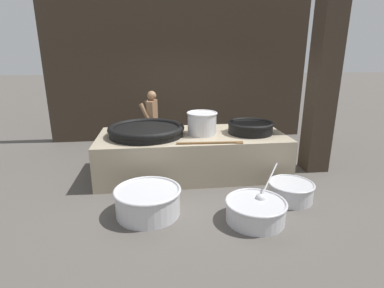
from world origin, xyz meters
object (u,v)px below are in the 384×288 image
stock_pot (202,123)px  prep_bowl_extra (148,200)px  giant_wok_near (146,130)px  prep_bowl_meat (291,190)px  prep_bowl_vegetables (256,210)px  giant_wok_far (250,127)px  cook (152,121)px

stock_pot → prep_bowl_extra: stock_pot is taller
giant_wok_near → prep_bowl_meat: 2.78m
prep_bowl_vegetables → prep_bowl_extra: size_ratio=0.96×
giant_wok_far → stock_pot: bearing=178.2°
giant_wok_far → prep_bowl_vegetables: giant_wok_far is taller
giant_wok_near → prep_bowl_extra: (0.03, -1.54, -0.67)m
giant_wok_far → giant_wok_near: bearing=177.7°
giant_wok_near → stock_pot: 1.06m
giant_wok_near → prep_bowl_vegetables: size_ratio=1.53×
prep_bowl_vegetables → prep_bowl_extra: bearing=166.0°
prep_bowl_meat → prep_bowl_extra: (-2.28, -0.16, 0.06)m
giant_wok_far → stock_pot: (-0.95, 0.03, 0.10)m
giant_wok_near → giant_wok_far: giant_wok_far is taller
giant_wok_near → prep_bowl_extra: giant_wok_near is taller
cook → prep_bowl_meat: (2.20, -2.64, -0.63)m
giant_wok_far → prep_bowl_meat: (0.30, -1.30, -0.75)m
giant_wok_far → prep_bowl_extra: size_ratio=0.90×
giant_wok_near → prep_bowl_extra: 1.68m
giant_wok_near → stock_pot: stock_pot is taller
prep_bowl_vegetables → prep_bowl_extra: prep_bowl_vegetables is taller
giant_wok_far → prep_bowl_meat: 1.53m
stock_pot → prep_bowl_extra: size_ratio=0.59×
cook → stock_pot: bearing=140.9°
prep_bowl_vegetables → giant_wok_far: bearing=75.8°
prep_bowl_meat → prep_bowl_vegetables: bearing=-144.9°
stock_pot → prep_bowl_vegetables: size_ratio=0.62×
prep_bowl_extra → giant_wok_far: bearing=36.5°
giant_wok_near → prep_bowl_meat: bearing=-31.0°
stock_pot → prep_bowl_meat: bearing=-46.8°
cook → prep_bowl_vegetables: 3.54m
giant_wok_far → cook: (-1.90, 1.34, -0.11)m
prep_bowl_meat → prep_bowl_extra: size_ratio=0.74×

